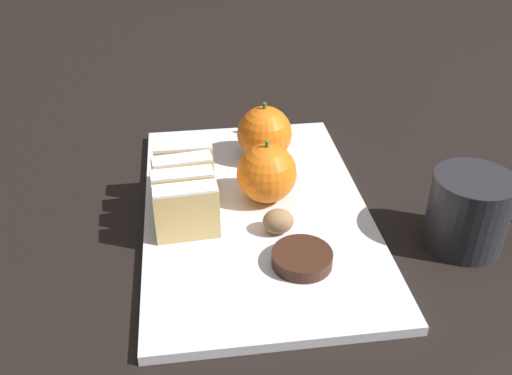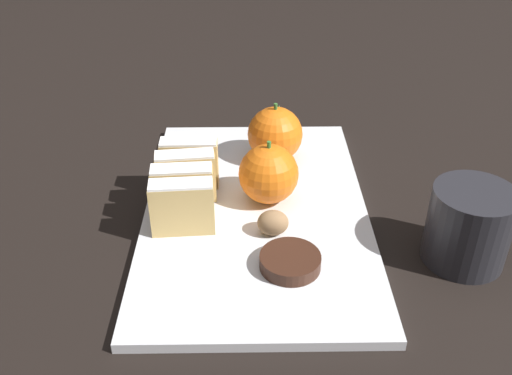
{
  "view_description": "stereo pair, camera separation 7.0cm",
  "coord_description": "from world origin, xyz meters",
  "px_view_note": "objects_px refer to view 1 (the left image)",
  "views": [
    {
      "loc": [
        -0.08,
        -0.59,
        0.43
      ],
      "look_at": [
        0.0,
        0.0,
        0.04
      ],
      "focal_mm": 40.0,
      "sensor_mm": 36.0,
      "label": 1
    },
    {
      "loc": [
        -0.01,
        -0.59,
        0.43
      ],
      "look_at": [
        0.0,
        0.0,
        0.04
      ],
      "focal_mm": 40.0,
      "sensor_mm": 36.0,
      "label": 2
    }
  ],
  "objects_px": {
    "orange_near": "(267,173)",
    "chocolate_cookie": "(302,258)",
    "orange_far": "(264,133)",
    "coffee_mug": "(470,211)",
    "walnut": "(278,221)"
  },
  "relations": [
    {
      "from": "walnut",
      "to": "coffee_mug",
      "type": "distance_m",
      "value": 0.22
    },
    {
      "from": "orange_near",
      "to": "chocolate_cookie",
      "type": "bearing_deg",
      "value": -81.61
    },
    {
      "from": "orange_near",
      "to": "walnut",
      "type": "bearing_deg",
      "value": -87.57
    },
    {
      "from": "coffee_mug",
      "to": "chocolate_cookie",
      "type": "bearing_deg",
      "value": -172.47
    },
    {
      "from": "orange_far",
      "to": "chocolate_cookie",
      "type": "relative_size",
      "value": 1.28
    },
    {
      "from": "orange_near",
      "to": "chocolate_cookie",
      "type": "xyz_separation_m",
      "value": [
        0.02,
        -0.13,
        -0.03
      ]
    },
    {
      "from": "orange_far",
      "to": "walnut",
      "type": "height_order",
      "value": "orange_far"
    },
    {
      "from": "orange_near",
      "to": "coffee_mug",
      "type": "distance_m",
      "value": 0.25
    },
    {
      "from": "walnut",
      "to": "orange_near",
      "type": "bearing_deg",
      "value": 92.43
    },
    {
      "from": "orange_near",
      "to": "coffee_mug",
      "type": "height_order",
      "value": "orange_near"
    },
    {
      "from": "coffee_mug",
      "to": "walnut",
      "type": "bearing_deg",
      "value": 170.96
    },
    {
      "from": "orange_near",
      "to": "coffee_mug",
      "type": "bearing_deg",
      "value": -25.76
    },
    {
      "from": "orange_far",
      "to": "walnut",
      "type": "relative_size",
      "value": 2.32
    },
    {
      "from": "orange_near",
      "to": "chocolate_cookie",
      "type": "height_order",
      "value": "orange_near"
    },
    {
      "from": "chocolate_cookie",
      "to": "coffee_mug",
      "type": "distance_m",
      "value": 0.2
    }
  ]
}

